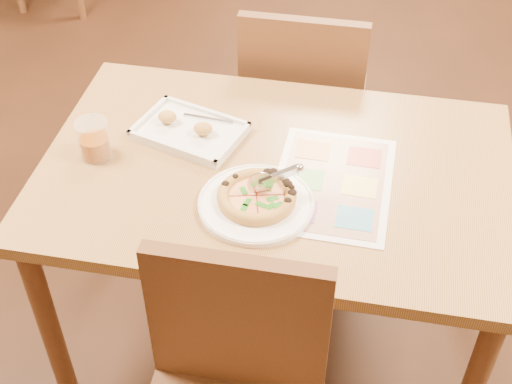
% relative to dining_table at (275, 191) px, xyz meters
% --- Properties ---
extents(dining_table, '(1.30, 0.85, 0.72)m').
position_rel_dining_table_xyz_m(dining_table, '(0.00, 0.00, 0.00)').
color(dining_table, '#A67342').
rests_on(dining_table, ground).
extents(chair_far, '(0.42, 0.42, 0.47)m').
position_rel_dining_table_xyz_m(chair_far, '(-0.00, 0.60, -0.07)').
color(chair_far, brown).
rests_on(chair_far, ground).
extents(plate, '(0.37, 0.37, 0.02)m').
position_rel_dining_table_xyz_m(plate, '(-0.02, -0.16, 0.09)').
color(plate, white).
rests_on(plate, dining_table).
extents(pizza, '(0.21, 0.21, 0.03)m').
position_rel_dining_table_xyz_m(pizza, '(-0.02, -0.15, 0.11)').
color(pizza, gold).
rests_on(pizza, plate).
extents(pizza_cutter, '(0.13, 0.06, 0.08)m').
position_rel_dining_table_xyz_m(pizza_cutter, '(0.02, -0.13, 0.16)').
color(pizza_cutter, silver).
rests_on(pizza_cutter, pizza).
extents(appetizer_tray, '(0.35, 0.28, 0.06)m').
position_rel_dining_table_xyz_m(appetizer_tray, '(-0.27, 0.10, 0.10)').
color(appetizer_tray, white).
rests_on(appetizer_tray, dining_table).
extents(glass_tumbler, '(0.09, 0.09, 0.11)m').
position_rel_dining_table_xyz_m(glass_tumbler, '(-0.50, -0.04, 0.14)').
color(glass_tumbler, '#90440B').
rests_on(glass_tumbler, dining_table).
extents(menu, '(0.32, 0.44, 0.00)m').
position_rel_dining_table_xyz_m(menu, '(0.16, -0.04, 0.09)').
color(menu, silver).
rests_on(menu, dining_table).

